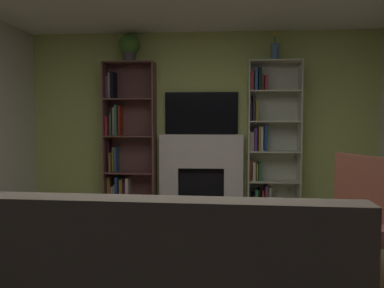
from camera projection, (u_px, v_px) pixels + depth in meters
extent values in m
cube|color=#B8CB6F|center=(202.00, 121.00, 5.77)|extent=(5.17, 0.06, 2.56)
cube|color=white|center=(169.00, 188.00, 5.74)|extent=(0.27, 0.18, 0.59)
cube|color=white|center=(233.00, 188.00, 5.67)|extent=(0.27, 0.18, 0.59)
cube|color=white|center=(201.00, 151.00, 5.67)|extent=(1.21, 0.18, 0.49)
cube|color=black|center=(201.00, 187.00, 5.76)|extent=(0.66, 0.08, 0.59)
cube|color=#605058|center=(200.00, 211.00, 5.49)|extent=(1.31, 0.30, 0.03)
cube|color=black|center=(201.00, 113.00, 5.70)|extent=(1.06, 0.06, 0.61)
cube|color=brown|center=(106.00, 136.00, 5.69)|extent=(0.02, 0.33, 2.11)
cube|color=brown|center=(154.00, 136.00, 5.64)|extent=(0.02, 0.33, 2.11)
cube|color=brown|center=(133.00, 136.00, 5.82)|extent=(0.73, 0.02, 2.11)
cube|color=brown|center=(131.00, 207.00, 5.73)|extent=(0.69, 0.33, 0.02)
cube|color=#966329|center=(110.00, 191.00, 5.78)|extent=(0.04, 0.21, 0.44)
cube|color=beige|center=(114.00, 196.00, 5.79)|extent=(0.03, 0.19, 0.29)
cube|color=beige|center=(116.00, 195.00, 5.79)|extent=(0.04, 0.20, 0.32)
cube|color=navy|center=(118.00, 191.00, 5.74)|extent=(0.04, 0.28, 0.45)
cube|color=olive|center=(122.00, 193.00, 5.75)|extent=(0.04, 0.26, 0.41)
cube|color=#62236B|center=(126.00, 194.00, 5.77)|extent=(0.02, 0.21, 0.36)
cube|color=beige|center=(129.00, 192.00, 5.75)|extent=(0.04, 0.24, 0.43)
cube|color=brown|center=(130.00, 172.00, 5.70)|extent=(0.69, 0.33, 0.02)
cube|color=black|center=(110.00, 156.00, 5.76)|extent=(0.04, 0.19, 0.45)
cube|color=olive|center=(112.00, 162.00, 5.73)|extent=(0.02, 0.25, 0.28)
cube|color=olive|center=(114.00, 159.00, 5.76)|extent=(0.02, 0.19, 0.35)
cube|color=#2C547F|center=(117.00, 159.00, 5.74)|extent=(0.03, 0.21, 0.36)
cube|color=brown|center=(130.00, 136.00, 5.66)|extent=(0.69, 0.33, 0.02)
cube|color=#B12237|center=(108.00, 126.00, 5.69)|extent=(0.03, 0.27, 0.28)
cube|color=#3A673E|center=(112.00, 124.00, 5.72)|extent=(0.03, 0.20, 0.32)
cube|color=beige|center=(115.00, 121.00, 5.72)|extent=(0.04, 0.19, 0.40)
cube|color=#2C654E|center=(118.00, 120.00, 5.68)|extent=(0.03, 0.26, 0.44)
cube|color=#A32C1C|center=(121.00, 121.00, 5.70)|extent=(0.03, 0.21, 0.43)
cube|color=brown|center=(130.00, 99.00, 5.63)|extent=(0.69, 0.33, 0.02)
cube|color=#683A69|center=(108.00, 88.00, 5.68)|extent=(0.03, 0.21, 0.32)
cube|color=beige|center=(111.00, 86.00, 5.68)|extent=(0.03, 0.21, 0.37)
cube|color=black|center=(114.00, 86.00, 5.66)|extent=(0.04, 0.25, 0.38)
cube|color=brown|center=(129.00, 63.00, 5.60)|extent=(0.69, 0.33, 0.02)
cube|color=beige|center=(248.00, 136.00, 5.54)|extent=(0.02, 0.32, 2.11)
cube|color=beige|center=(299.00, 137.00, 5.48)|extent=(0.02, 0.32, 2.11)
cube|color=beige|center=(272.00, 136.00, 5.66)|extent=(0.73, 0.02, 2.11)
cube|color=beige|center=(273.00, 210.00, 5.58)|extent=(0.69, 0.32, 0.02)
cube|color=black|center=(250.00, 199.00, 5.65)|extent=(0.02, 0.18, 0.26)
cube|color=black|center=(253.00, 201.00, 5.64)|extent=(0.03, 0.20, 0.22)
cube|color=#2E7146|center=(256.00, 199.00, 5.61)|extent=(0.04, 0.23, 0.28)
cube|color=black|center=(259.00, 198.00, 5.63)|extent=(0.03, 0.20, 0.29)
cube|color=red|center=(262.00, 199.00, 5.62)|extent=(0.03, 0.20, 0.27)
cube|color=#543963|center=(266.00, 197.00, 5.60)|extent=(0.04, 0.24, 0.35)
cube|color=beige|center=(269.00, 198.00, 5.61)|extent=(0.03, 0.21, 0.32)
cube|color=beige|center=(273.00, 181.00, 5.55)|extent=(0.69, 0.32, 0.02)
cube|color=#A53C1C|center=(250.00, 170.00, 5.60)|extent=(0.03, 0.21, 0.29)
cube|color=beige|center=(254.00, 171.00, 5.58)|extent=(0.04, 0.26, 0.26)
cube|color=#A28334|center=(257.00, 172.00, 5.58)|extent=(0.02, 0.25, 0.24)
cube|color=#266A44|center=(259.00, 171.00, 5.59)|extent=(0.03, 0.22, 0.25)
cube|color=beige|center=(274.00, 151.00, 5.52)|extent=(0.69, 0.32, 0.02)
cube|color=beige|center=(250.00, 141.00, 5.56)|extent=(0.02, 0.25, 0.27)
cube|color=beige|center=(252.00, 141.00, 5.57)|extent=(0.02, 0.21, 0.27)
cube|color=#523180|center=(255.00, 139.00, 5.57)|extent=(0.04, 0.22, 0.32)
cube|color=olive|center=(259.00, 138.00, 5.56)|extent=(0.02, 0.23, 0.35)
cube|color=beige|center=(261.00, 139.00, 5.56)|extent=(0.04, 0.21, 0.34)
cube|color=#174595|center=(265.00, 138.00, 5.57)|extent=(0.04, 0.19, 0.35)
cube|color=beige|center=(274.00, 121.00, 5.50)|extent=(0.69, 0.32, 0.02)
cube|color=#5A2A74|center=(251.00, 113.00, 5.56)|extent=(0.03, 0.18, 0.23)
cube|color=#252824|center=(254.00, 108.00, 5.53)|extent=(0.04, 0.24, 0.35)
cube|color=olive|center=(256.00, 111.00, 5.52)|extent=(0.02, 0.26, 0.28)
cube|color=beige|center=(274.00, 91.00, 5.47)|extent=(0.69, 0.32, 0.02)
cube|color=#A63032|center=(252.00, 81.00, 5.50)|extent=(0.04, 0.25, 0.26)
cube|color=#305192|center=(256.00, 80.00, 5.50)|extent=(0.04, 0.25, 0.29)
cube|color=black|center=(259.00, 79.00, 5.50)|extent=(0.04, 0.24, 0.32)
cube|color=#8E5B40|center=(262.00, 82.00, 5.53)|extent=(0.02, 0.18, 0.24)
cube|color=#B22838|center=(265.00, 83.00, 5.52)|extent=(0.03, 0.18, 0.22)
cube|color=beige|center=(275.00, 61.00, 5.44)|extent=(0.69, 0.32, 0.02)
cylinder|color=#535057|center=(130.00, 58.00, 5.61)|extent=(0.18, 0.18, 0.14)
sphere|color=#457B30|center=(129.00, 44.00, 5.59)|extent=(0.30, 0.30, 0.30)
cylinder|color=#4A72A1|center=(275.00, 52.00, 5.45)|extent=(0.11, 0.11, 0.23)
cylinder|color=#4C7F3F|center=(274.00, 38.00, 5.43)|extent=(0.01, 0.01, 0.14)
sphere|color=yellow|center=(275.00, 33.00, 5.42)|extent=(0.04, 0.04, 0.04)
cylinder|color=#4C7F3F|center=(275.00, 39.00, 5.42)|extent=(0.01, 0.01, 0.12)
sphere|color=yellow|center=(275.00, 35.00, 5.42)|extent=(0.05, 0.05, 0.05)
cylinder|color=#4C7F3F|center=(274.00, 38.00, 5.42)|extent=(0.01, 0.01, 0.16)
sphere|color=yellow|center=(274.00, 32.00, 5.42)|extent=(0.04, 0.04, 0.04)
cylinder|color=#4C7F3F|center=(274.00, 38.00, 5.45)|extent=(0.01, 0.01, 0.15)
sphere|color=yellow|center=(274.00, 33.00, 5.44)|extent=(0.04, 0.04, 0.04)
cube|color=#776B5B|center=(147.00, 258.00, 1.69)|extent=(1.88, 0.22, 0.52)
cylinder|color=brown|center=(338.00, 243.00, 3.41)|extent=(0.04, 0.04, 0.44)
cylinder|color=brown|center=(335.00, 281.00, 2.61)|extent=(0.04, 0.04, 0.44)
cylinder|color=brown|center=(281.00, 251.00, 3.22)|extent=(0.04, 0.04, 0.44)
cube|color=#A35053|center=(337.00, 226.00, 3.00)|extent=(0.85, 0.89, 0.08)
cube|color=brown|center=(337.00, 234.00, 3.00)|extent=(0.85, 0.89, 0.04)
cube|color=brown|center=(367.00, 192.00, 3.08)|extent=(0.34, 0.65, 0.57)
cube|color=brown|center=(161.00, 287.00, 2.19)|extent=(0.93, 0.46, 0.04)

